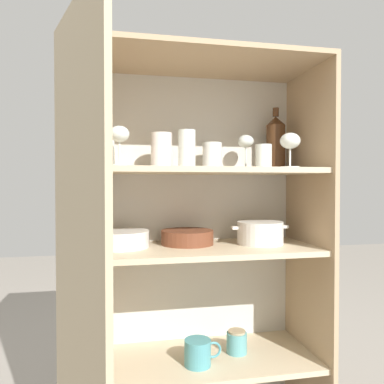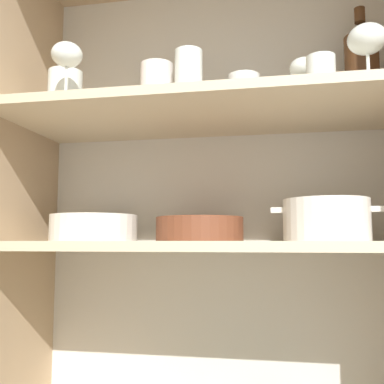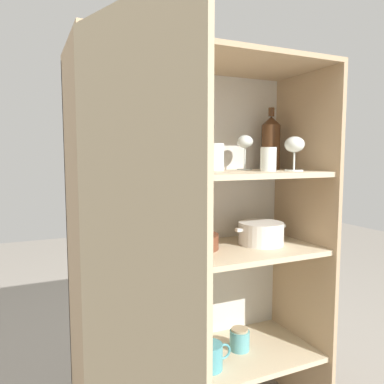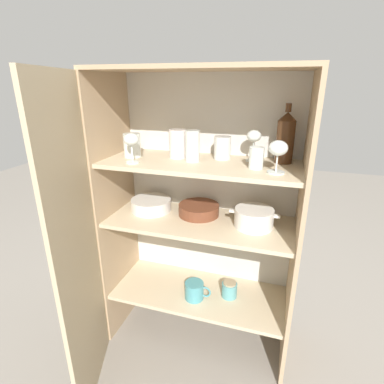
% 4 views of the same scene
% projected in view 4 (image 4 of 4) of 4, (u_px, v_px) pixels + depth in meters
% --- Properties ---
extents(ground_plane, '(8.00, 8.00, 0.00)m').
position_uv_depth(ground_plane, '(189.00, 359.00, 1.57)').
color(ground_plane, gray).
extents(cupboard_back_panel, '(0.94, 0.02, 1.41)m').
position_uv_depth(cupboard_back_panel, '(209.00, 208.00, 1.66)').
color(cupboard_back_panel, silver).
rests_on(cupboard_back_panel, ground_plane).
extents(cupboard_side_left, '(0.02, 0.41, 1.41)m').
position_uv_depth(cupboard_side_left, '(118.00, 211.00, 1.62)').
color(cupboard_side_left, tan).
rests_on(cupboard_side_left, ground_plane).
extents(cupboard_side_right, '(0.02, 0.41, 1.41)m').
position_uv_depth(cupboard_side_right, '(297.00, 236.00, 1.36)').
color(cupboard_side_right, tan).
rests_on(cupboard_side_right, ground_plane).
extents(cupboard_top_panel, '(0.94, 0.41, 0.02)m').
position_uv_depth(cupboard_top_panel, '(201.00, 68.00, 1.24)').
color(cupboard_top_panel, tan).
rests_on(cupboard_top_panel, cupboard_side_left).
extents(shelf_board_lower, '(0.91, 0.37, 0.02)m').
position_uv_depth(shelf_board_lower, '(199.00, 293.00, 1.64)').
color(shelf_board_lower, beige).
extents(shelf_board_middle, '(0.91, 0.37, 0.02)m').
position_uv_depth(shelf_board_middle, '(200.00, 222.00, 1.49)').
color(shelf_board_middle, beige).
extents(shelf_board_upper, '(0.91, 0.37, 0.02)m').
position_uv_depth(shelf_board_upper, '(200.00, 164.00, 1.38)').
color(shelf_board_upper, beige).
extents(cupboard_door, '(0.17, 0.45, 1.41)m').
position_uv_depth(cupboard_door, '(78.00, 254.00, 1.22)').
color(cupboard_door, tan).
rests_on(cupboard_door, ground_plane).
extents(tumbler_glass_0, '(0.06, 0.06, 0.14)m').
position_uv_depth(tumbler_glass_0, '(192.00, 146.00, 1.37)').
color(tumbler_glass_0, white).
rests_on(tumbler_glass_0, shelf_board_upper).
extents(tumbler_glass_1, '(0.08, 0.08, 0.14)m').
position_uv_depth(tumbler_glass_1, '(178.00, 144.00, 1.44)').
color(tumbler_glass_1, silver).
rests_on(tumbler_glass_1, shelf_board_upper).
extents(tumbler_glass_2, '(0.08, 0.08, 0.11)m').
position_uv_depth(tumbler_glass_2, '(132.00, 145.00, 1.46)').
color(tumbler_glass_2, white).
rests_on(tumbler_glass_2, shelf_board_upper).
extents(tumbler_glass_3, '(0.08, 0.08, 0.11)m').
position_uv_depth(tumbler_glass_3, '(222.00, 148.00, 1.42)').
color(tumbler_glass_3, white).
rests_on(tumbler_glass_3, shelf_board_upper).
extents(tumbler_glass_4, '(0.06, 0.06, 0.09)m').
position_uv_depth(tumbler_glass_4, '(256.00, 158.00, 1.26)').
color(tumbler_glass_4, white).
rests_on(tumbler_glass_4, shelf_board_upper).
extents(wine_glass_0, '(0.07, 0.07, 0.14)m').
position_uv_depth(wine_glass_0, '(254.00, 138.00, 1.36)').
color(wine_glass_0, white).
rests_on(wine_glass_0, shelf_board_upper).
extents(wine_glass_1, '(0.08, 0.08, 0.13)m').
position_uv_depth(wine_glass_1, '(278.00, 150.00, 1.18)').
color(wine_glass_1, white).
rests_on(wine_glass_1, shelf_board_upper).
extents(wine_glass_2, '(0.07, 0.07, 0.14)m').
position_uv_depth(wine_glass_2, '(131.00, 141.00, 1.33)').
color(wine_glass_2, white).
rests_on(wine_glass_2, shelf_board_upper).
extents(wine_bottle, '(0.08, 0.08, 0.26)m').
position_uv_depth(wine_bottle, '(285.00, 138.00, 1.33)').
color(wine_bottle, '#4C2D19').
rests_on(wine_bottle, shelf_board_upper).
extents(plate_stack_white, '(0.21, 0.21, 0.06)m').
position_uv_depth(plate_stack_white, '(151.00, 205.00, 1.59)').
color(plate_stack_white, silver).
rests_on(plate_stack_white, shelf_board_middle).
extents(mixing_bowl_large, '(0.21, 0.21, 0.06)m').
position_uv_depth(mixing_bowl_large, '(199.00, 209.00, 1.54)').
color(mixing_bowl_large, brown).
rests_on(mixing_bowl_large, shelf_board_middle).
extents(casserole_dish, '(0.23, 0.18, 0.09)m').
position_uv_depth(casserole_dish, '(254.00, 218.00, 1.41)').
color(casserole_dish, white).
rests_on(casserole_dish, shelf_board_middle).
extents(coffee_mug_primary, '(0.14, 0.10, 0.09)m').
position_uv_depth(coffee_mug_primary, '(195.00, 290.00, 1.57)').
color(coffee_mug_primary, teal).
rests_on(coffee_mug_primary, shelf_board_lower).
extents(storage_jar, '(0.08, 0.08, 0.09)m').
position_uv_depth(storage_jar, '(229.00, 289.00, 1.58)').
color(storage_jar, '#5BA3A8').
rests_on(storage_jar, shelf_board_lower).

